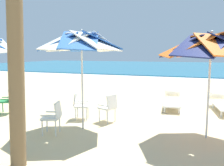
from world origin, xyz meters
name	(u,v)px	position (x,y,z in m)	size (l,w,h in m)	color
ground_plane	(207,114)	(0.00, 0.00, 0.00)	(80.00, 80.00, 0.00)	beige
sea	(201,67)	(0.00, 30.56, 0.05)	(80.00, 36.00, 0.10)	teal
surf_foam	(203,79)	(0.00, 12.26, 0.01)	(80.00, 0.70, 0.01)	white
beach_umbrella_0	(211,47)	(-0.10, -2.54, 2.29)	(2.52, 2.52, 2.68)	silver
beach_umbrella_1	(82,43)	(-3.36, -3.01, 2.42)	(2.38, 2.38, 2.78)	silver
plastic_chair_1	(53,116)	(-3.88, -3.67, 0.50)	(0.57, 0.55, 0.87)	white
plastic_chair_2	(80,104)	(-3.92, -2.17, 0.50)	(0.58, 0.56, 0.87)	white
plastic_chair_3	(109,106)	(-2.91, -2.14, 0.50)	(0.59, 0.57, 0.87)	white
plastic_chair_4	(8,100)	(-6.65, -2.45, 0.50)	(0.62, 0.60, 0.87)	#2D8C4C
sun_lounger_0	(223,104)	(0.56, 0.58, 0.28)	(0.93, 2.21, 0.62)	white
sun_lounger_1	(172,100)	(-1.28, 0.54, 0.28)	(0.84, 2.20, 0.62)	white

